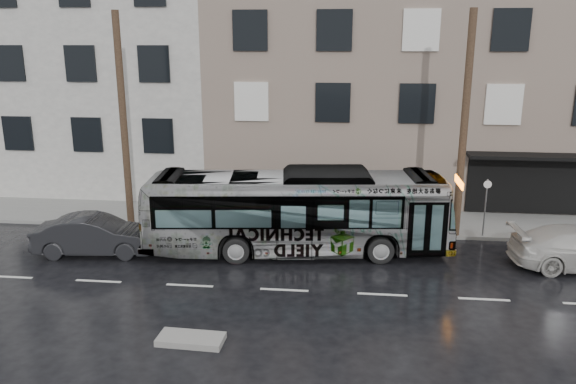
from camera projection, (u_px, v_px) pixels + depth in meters
The scene contains 10 objects.
ground at pixel (292, 261), 20.89m from camera, with size 120.00×120.00×0.00m, color black.
sidewalk at pixel (303, 219), 25.58m from camera, with size 90.00×3.60×0.15m, color gray.
building_taupe at pixel (405, 86), 31.12m from camera, with size 20.00×12.00×11.00m, color gray.
building_grey at pixel (24, 40), 34.33m from camera, with size 26.00×15.00×16.00m, color beige.
utility_pole_front at pixel (464, 127), 22.16m from camera, with size 0.30×0.30×9.00m, color brown.
utility_pole_rear at pixel (123, 122), 23.64m from camera, with size 0.30×0.30×9.00m, color brown.
sign_post at pixel (485, 208), 22.91m from camera, with size 0.06×0.06×2.40m, color slate.
bus at pixel (297, 212), 21.44m from camera, with size 2.72×11.63×3.24m, color #B2B2B2.
dark_sedan at pixel (96, 235), 21.46m from camera, with size 1.59×4.57×1.51m, color black.
slush_pile at pixel (191, 339), 15.26m from camera, with size 1.80×0.80×0.18m, color gray.
Camera 1 is at (1.98, -19.40, 7.94)m, focal length 35.00 mm.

